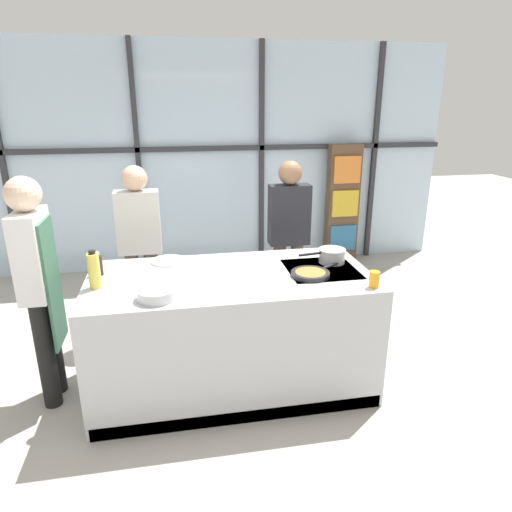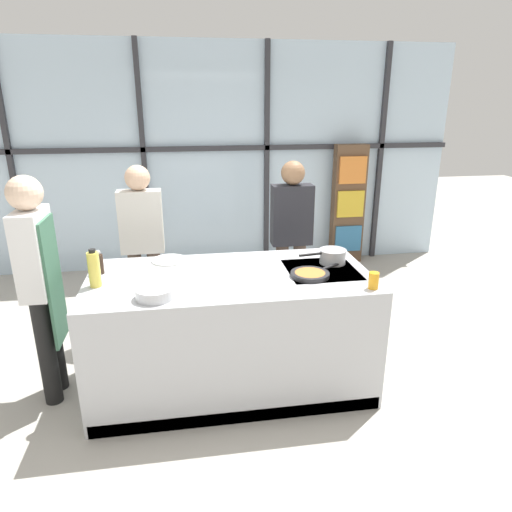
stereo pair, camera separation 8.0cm
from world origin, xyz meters
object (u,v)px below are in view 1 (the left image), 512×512
spectator_far_left (140,240)px  juice_glass_near (374,279)px  pepper_grinder (98,265)px  chef (38,278)px  mixing_bowl (157,294)px  frying_pan (311,273)px  oil_bottle (94,270)px  spectator_center_left (289,232)px  white_plate (168,261)px  saucepan (332,255)px

spectator_far_left → juice_glass_near: (1.63, -1.42, 0.06)m
juice_glass_near → pepper_grinder: bearing=162.8°
chef → mixing_bowl: bearing=64.3°
frying_pan → mixing_bowl: size_ratio=1.85×
chef → spectator_far_left: 1.15m
chef → oil_bottle: size_ratio=6.20×
chef → juice_glass_near: bearing=78.5°
spectator_center_left → frying_pan: size_ratio=3.47×
frying_pan → pepper_grinder: bearing=168.9°
frying_pan → oil_bottle: (-1.50, 0.05, 0.11)m
white_plate → oil_bottle: oil_bottle is taller
chef → juice_glass_near: size_ratio=14.51×
spectator_far_left → saucepan: 1.76m
spectator_center_left → white_plate: (-1.15, -0.64, 0.00)m
saucepan → pepper_grinder: (-1.75, 0.05, 0.02)m
oil_bottle → spectator_center_left: bearing=33.7°
saucepan → juice_glass_near: bearing=-77.4°
chef → spectator_center_left: chef is taller
spectator_center_left → juice_glass_near: 1.44m
frying_pan → white_plate: 1.13m
chef → spectator_far_left: size_ratio=1.05×
spectator_far_left → oil_bottle: (-0.23, -1.09, 0.13)m
mixing_bowl → juice_glass_near: 1.45m
spectator_far_left → pepper_grinder: 0.88m
frying_pan → saucepan: saucepan is taller
spectator_far_left → juice_glass_near: spectator_far_left is taller
white_plate → mixing_bowl: bearing=-96.0°
spectator_center_left → spectator_far_left: bearing=0.0°
frying_pan → spectator_center_left: bearing=83.7°
saucepan → mixing_bowl: saucepan is taller
oil_bottle → mixing_bowl: bearing=-32.9°
saucepan → pepper_grinder: 1.75m
spectator_far_left → saucepan: spectator_far_left is taller
mixing_bowl → pepper_grinder: size_ratio=1.37×
frying_pan → pepper_grinder: size_ratio=2.53×
spectator_center_left → oil_bottle: 1.96m
mixing_bowl → frying_pan: bearing=11.0°
juice_glass_near → spectator_center_left: bearing=99.2°
white_plate → juice_glass_near: size_ratio=2.41×
oil_bottle → saucepan: bearing=6.2°
spectator_far_left → white_plate: spectator_far_left is taller
spectator_far_left → saucepan: size_ratio=4.11×
frying_pan → oil_bottle: bearing=178.0°
chef → frying_pan: chef is taller
spectator_center_left → oil_bottle: (-1.63, -1.09, 0.12)m
spectator_center_left → oil_bottle: size_ratio=5.94×
spectator_far_left → mixing_bowl: bearing=97.6°
spectator_far_left → spectator_center_left: size_ratio=0.99×
frying_pan → white_plate: size_ratio=1.66×
white_plate → juice_glass_near: juice_glass_near is taller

